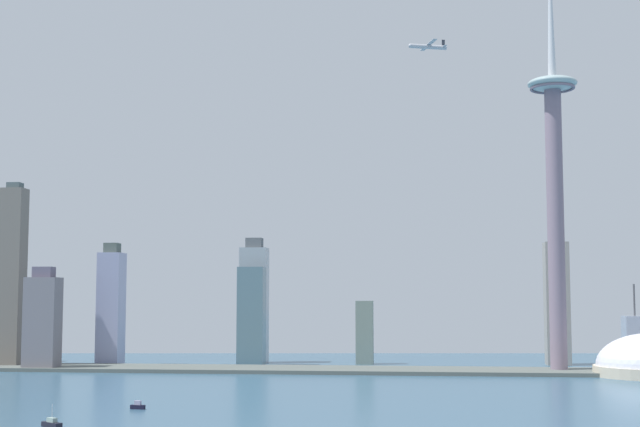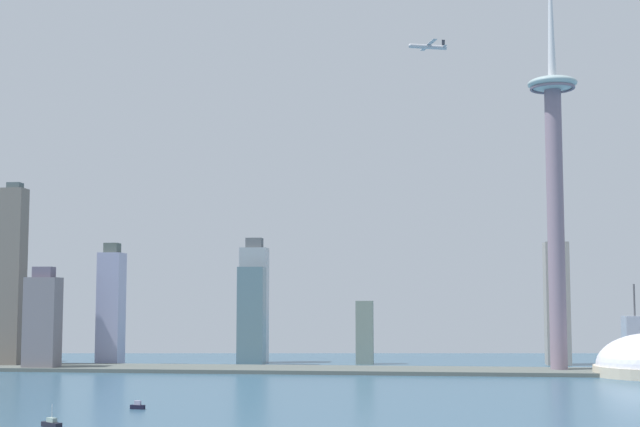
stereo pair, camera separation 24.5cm
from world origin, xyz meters
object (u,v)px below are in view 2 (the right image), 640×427
(skyscraper_1, at_px, (365,332))
(boat_3, at_px, (52,424))
(skyscraper_9, at_px, (43,322))
(skyscraper_3, at_px, (12,276))
(skyscraper_8, at_px, (254,303))
(skyscraper_4, at_px, (111,307))
(boat_1, at_px, (138,406))
(skyscraper_2, at_px, (252,316))
(observation_tower, at_px, (554,164))
(skyscraper_0, at_px, (557,303))
(skyscraper_7, at_px, (636,342))
(airplane, at_px, (427,46))

(skyscraper_1, relative_size, boat_3, 4.75)
(skyscraper_9, xyz_separation_m, boat_3, (144.70, -320.60, -39.06))
(skyscraper_3, distance_m, skyscraper_8, 218.38)
(skyscraper_1, height_order, skyscraper_4, skyscraper_4)
(boat_1, bearing_deg, skyscraper_4, -59.01)
(skyscraper_1, relative_size, skyscraper_2, 0.66)
(observation_tower, distance_m, skyscraper_4, 411.04)
(skyscraper_0, bearing_deg, skyscraper_7, -33.82)
(skyscraper_4, bearing_deg, skyscraper_1, 9.96)
(skyscraper_2, distance_m, skyscraper_4, 128.48)
(skyscraper_8, distance_m, skyscraper_9, 194.50)
(observation_tower, relative_size, boat_1, 44.62)
(observation_tower, bearing_deg, skyscraper_8, 162.25)
(skyscraper_8, bearing_deg, boat_1, -89.59)
(skyscraper_2, bearing_deg, skyscraper_7, 0.23)
(boat_1, bearing_deg, boat_3, 84.78)
(skyscraper_2, height_order, skyscraper_7, skyscraper_2)
(skyscraper_1, height_order, skyscraper_3, skyscraper_3)
(skyscraper_1, relative_size, boat_1, 6.89)
(observation_tower, bearing_deg, skyscraper_3, 179.93)
(skyscraper_2, distance_m, boat_3, 397.31)
(observation_tower, xyz_separation_m, airplane, (-103.36, -2.33, 101.91))
(skyscraper_2, relative_size, skyscraper_4, 0.80)
(boat_1, bearing_deg, observation_tower, -125.44)
(skyscraper_3, xyz_separation_m, skyscraper_4, (76.21, 39.89, -27.02))
(skyscraper_4, distance_m, boat_1, 339.80)
(skyscraper_3, bearing_deg, skyscraper_1, 14.72)
(observation_tower, relative_size, skyscraper_9, 4.32)
(skyscraper_2, bearing_deg, boat_3, -92.92)
(skyscraper_7, distance_m, boat_3, 532.83)
(skyscraper_1, distance_m, boat_1, 367.08)
(skyscraper_0, distance_m, skyscraper_8, 280.53)
(skyscraper_2, bearing_deg, skyscraper_8, 97.07)
(skyscraper_9, bearing_deg, skyscraper_4, 59.77)
(skyscraper_2, relative_size, boat_3, 7.24)
(skyscraper_1, height_order, boat_1, skyscraper_1)
(skyscraper_0, xyz_separation_m, boat_3, (-296.25, -435.92, -54.31))
(skyscraper_2, bearing_deg, observation_tower, -10.91)
(skyscraper_8, bearing_deg, skyscraper_1, -2.84)
(observation_tower, bearing_deg, skyscraper_0, 82.23)
(skyscraper_2, bearing_deg, boat_1, -90.31)
(observation_tower, bearing_deg, boat_1, -134.39)
(observation_tower, relative_size, skyscraper_1, 6.47)
(boat_1, height_order, airplane, airplane)
(skyscraper_7, bearing_deg, skyscraper_1, 173.13)
(skyscraper_9, relative_size, boat_3, 7.11)
(skyscraper_4, bearing_deg, skyscraper_2, 4.63)
(skyscraper_3, bearing_deg, boat_1, -53.32)
(skyscraper_2, distance_m, boat_1, 324.60)
(skyscraper_2, height_order, skyscraper_3, skyscraper_3)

